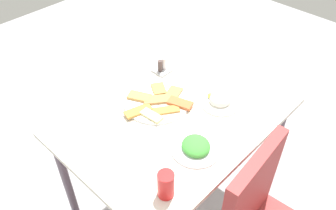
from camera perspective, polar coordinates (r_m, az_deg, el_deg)
The scene contains 10 objects.
ground_plane at distance 2.30m, azimuth 1.01°, elevation -15.68°, with size 6.00×6.00×0.00m, color #A6A4AA.
dining_table at distance 1.77m, azimuth 1.27°, elevation -3.76°, with size 1.10×0.80×0.77m.
pide_platter at distance 1.76m, azimuth -1.80°, elevation 0.59°, with size 0.36×0.34×0.03m.
salad_plate_greens at distance 1.54m, azimuth 4.58°, elevation -6.83°, with size 0.22×0.22×0.05m.
salad_plate_rice at distance 1.77m, azimuth 8.51°, elevation 0.74°, with size 0.20×0.20×0.07m.
soda_can at distance 1.36m, azimuth -0.36°, elevation -12.90°, with size 0.07×0.07×0.12m, color red.
paper_napkin at distance 1.64m, azimuth -9.79°, elevation -4.56°, with size 0.15×0.15×0.00m, color white.
fork at distance 1.65m, azimuth -10.20°, elevation -4.14°, with size 0.16×0.02×0.01m, color silver.
spoon at distance 1.62m, azimuth -9.41°, elevation -4.78°, with size 0.16×0.01×0.01m, color silver.
condiment_caddy at distance 1.97m, azimuth -0.97°, elevation 6.13°, with size 0.09×0.09×0.08m.
Camera 1 is at (0.93, 0.83, 1.93)m, focal length 37.29 mm.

